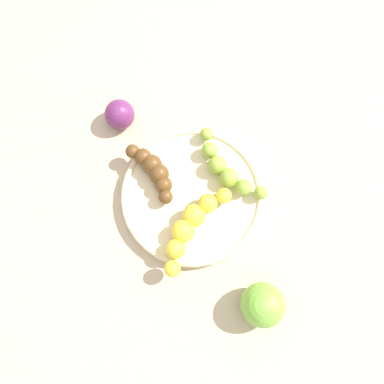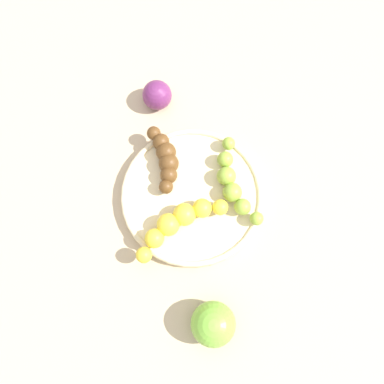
# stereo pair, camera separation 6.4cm
# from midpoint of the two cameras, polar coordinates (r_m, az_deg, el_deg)

# --- Properties ---
(ground_plane) EXTENTS (2.40, 2.40, 0.00)m
(ground_plane) POSITION_cam_midpoint_polar(r_m,az_deg,el_deg) (0.67, 2.66, -1.34)
(ground_plane) COLOR tan
(fruit_bowl) EXTENTS (0.24, 0.24, 0.02)m
(fruit_bowl) POSITION_cam_midpoint_polar(r_m,az_deg,el_deg) (0.66, 2.70, -1.09)
(fruit_bowl) COLOR beige
(fruit_bowl) RESTS_ON ground_plane
(banana_overripe) EXTENTS (0.09, 0.09, 0.03)m
(banana_overripe) POSITION_cam_midpoint_polar(r_m,az_deg,el_deg) (0.65, -1.16, 4.38)
(banana_overripe) COLOR #593819
(banana_overripe) RESTS_ON fruit_bowl
(banana_yellow) EXTENTS (0.15, 0.09, 0.04)m
(banana_yellow) POSITION_cam_midpoint_polar(r_m,az_deg,el_deg) (0.62, 0.85, -4.99)
(banana_yellow) COLOR yellow
(banana_yellow) RESTS_ON fruit_bowl
(banana_green) EXTENTS (0.11, 0.12, 0.03)m
(banana_green) POSITION_cam_midpoint_polar(r_m,az_deg,el_deg) (0.65, 8.68, 0.77)
(banana_green) COLOR #8CAD38
(banana_green) RESTS_ON fruit_bowl
(apple_green) EXTENTS (0.07, 0.07, 0.07)m
(apple_green) POSITION_cam_midpoint_polar(r_m,az_deg,el_deg) (0.62, 6.11, -19.00)
(apple_green) COLOR #72B238
(apple_green) RESTS_ON ground_plane
(plum_purple) EXTENTS (0.05, 0.05, 0.05)m
(plum_purple) POSITION_cam_midpoint_polar(r_m,az_deg,el_deg) (0.71, -2.51, 13.37)
(plum_purple) COLOR #662659
(plum_purple) RESTS_ON ground_plane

